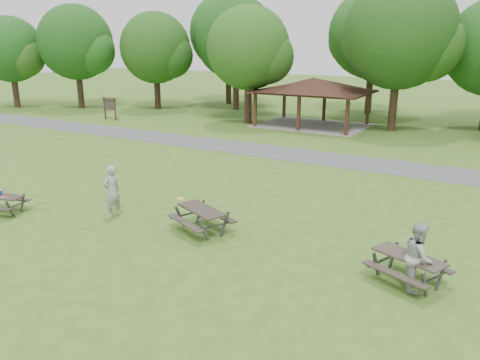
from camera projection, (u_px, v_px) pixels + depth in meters
name	position (u px, v px, depth m)	size (l,w,h in m)	color
ground	(154.00, 242.00, 15.59)	(160.00, 160.00, 0.00)	#3C651C
asphalt_path	(311.00, 157.00, 27.19)	(120.00, 3.20, 0.02)	#4D4C4F
pavilion	(313.00, 87.00, 36.54)	(8.60, 7.01, 3.76)	#382314
notice_board	(110.00, 104.00, 39.78)	(1.60, 0.30, 1.88)	#351C13
tree_row_a	(77.00, 45.00, 45.55)	(7.56, 7.20, 9.97)	black
tree_row_b	(156.00, 50.00, 45.22)	(7.14, 6.80, 9.28)	black
tree_row_c	(237.00, 41.00, 44.49)	(8.19, 7.80, 10.67)	#301D15
tree_row_d	(249.00, 51.00, 36.92)	(6.93, 6.60, 9.27)	black
tree_row_e	(401.00, 37.00, 33.39)	(8.40, 8.00, 11.02)	#312116
tree_deep_a	(229.00, 35.00, 48.67)	(8.40, 8.00, 11.38)	black
tree_deep_b	(375.00, 37.00, 41.92)	(8.40, 8.00, 11.13)	black
tree_flank_left	(11.00, 51.00, 46.14)	(6.72, 6.40, 8.93)	#322116
picnic_table_middle	(202.00, 214.00, 16.31)	(2.49, 2.28, 0.88)	#2D2620
picnic_table_far	(408.00, 262.00, 12.82)	(2.37, 2.16, 0.84)	#322B24
frisbee_in_flight	(181.00, 199.00, 16.03)	(0.34, 0.34, 0.02)	gold
frisbee_thrower	(112.00, 191.00, 17.63)	(0.74, 0.49, 2.03)	#9F9FA1
frisbee_catcher	(418.00, 256.00, 12.42)	(0.92, 0.72, 1.89)	#A7A7AA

